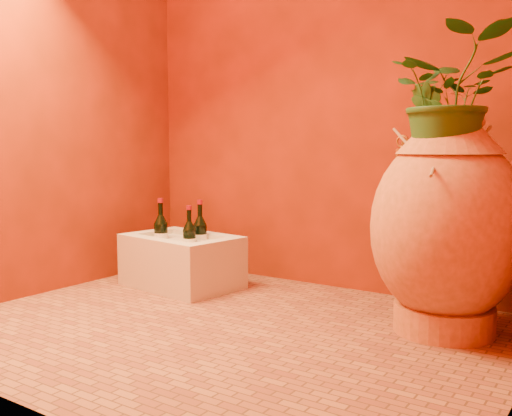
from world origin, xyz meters
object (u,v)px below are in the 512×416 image
Objects in this scene: amphora at (447,227)px; stone_basin at (182,262)px; wine_bottle_a at (161,235)px; wine_bottle_b at (189,241)px; wall_tap at (401,149)px; wine_bottle_c at (200,237)px.

amphora is 1.58m from stone_basin.
amphora is 1.71m from wine_bottle_a.
amphora is 1.48m from wine_bottle_b.
stone_basin is 2.24× the size of wine_bottle_b.
wall_tap is at bearing 131.75° from amphora.
wine_bottle_a is 1.50m from wall_tap.
wine_bottle_b is at bearing -12.48° from stone_basin.
wall_tap is at bearing 18.24° from wine_bottle_a.
amphora reaches higher than wall_tap.
stone_basin is 0.19m from wine_bottle_c.
stone_basin is 2.08× the size of wine_bottle_c.
wine_bottle_c is (0.07, 0.10, 0.15)m from stone_basin.
wall_tap reaches higher than wine_bottle_c.
wine_bottle_a is at bearing 179.49° from wine_bottle_b.
wine_bottle_c is at bearing 55.56° from stone_basin.
wine_bottle_c is (-1.48, 0.08, -0.19)m from amphora.
amphora is at bearing 1.32° from wine_bottle_b.
wine_bottle_c is 1.28m from wall_tap.
stone_basin is 0.21m from wine_bottle_a.
stone_basin is at bearing -124.44° from wine_bottle_c.
amphora is 6.02× the size of wall_tap.
wine_bottle_b is (-1.47, -0.03, -0.19)m from amphora.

